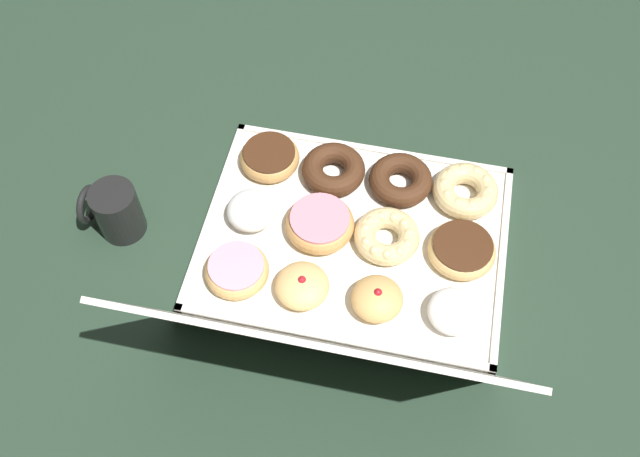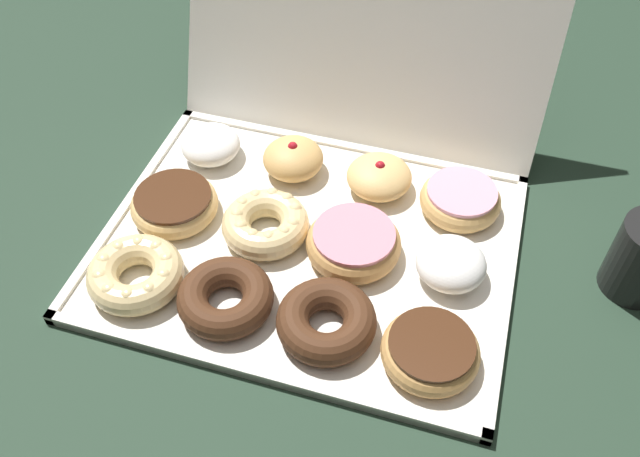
% 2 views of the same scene
% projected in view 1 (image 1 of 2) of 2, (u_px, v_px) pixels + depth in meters
% --- Properties ---
extents(ground_plane, '(3.00, 3.00, 0.00)m').
position_uv_depth(ground_plane, '(354.00, 239.00, 1.25)').
color(ground_plane, '#233828').
extents(donut_box, '(0.52, 0.40, 0.01)m').
position_uv_depth(donut_box, '(354.00, 237.00, 1.25)').
color(donut_box, silver).
rests_on(donut_box, ground).
extents(box_lid_open, '(0.52, 0.16, 0.35)m').
position_uv_depth(box_lid_open, '(321.00, 345.00, 0.96)').
color(box_lid_open, silver).
rests_on(box_lid_open, ground).
extents(cruller_donut_0, '(0.12, 0.12, 0.04)m').
position_uv_depth(cruller_donut_0, '(465.00, 190.00, 1.27)').
color(cruller_donut_0, '#EACC8C').
rests_on(cruller_donut_0, donut_box).
extents(chocolate_cake_ring_donut_1, '(0.11, 0.11, 0.04)m').
position_uv_depth(chocolate_cake_ring_donut_1, '(401.00, 180.00, 1.29)').
color(chocolate_cake_ring_donut_1, '#472816').
rests_on(chocolate_cake_ring_donut_1, donut_box).
extents(chocolate_cake_ring_donut_2, '(0.12, 0.12, 0.04)m').
position_uv_depth(chocolate_cake_ring_donut_2, '(334.00, 170.00, 1.30)').
color(chocolate_cake_ring_donut_2, '#472816').
rests_on(chocolate_cake_ring_donut_2, donut_box).
extents(chocolate_frosted_donut_3, '(0.11, 0.11, 0.04)m').
position_uv_depth(chocolate_frosted_donut_3, '(270.00, 157.00, 1.31)').
color(chocolate_frosted_donut_3, tan).
rests_on(chocolate_frosted_donut_3, donut_box).
extents(chocolate_frosted_donut_4, '(0.12, 0.12, 0.03)m').
position_uv_depth(chocolate_frosted_donut_4, '(462.00, 252.00, 1.21)').
color(chocolate_frosted_donut_4, '#E5B770').
rests_on(chocolate_frosted_donut_4, donut_box).
extents(cruller_donut_5, '(0.11, 0.11, 0.04)m').
position_uv_depth(cruller_donut_5, '(386.00, 238.00, 1.22)').
color(cruller_donut_5, '#EACC8C').
rests_on(cruller_donut_5, donut_box).
extents(pink_frosted_donut_6, '(0.12, 0.12, 0.04)m').
position_uv_depth(pink_frosted_donut_6, '(320.00, 224.00, 1.23)').
color(pink_frosted_donut_6, tan).
rests_on(pink_frosted_donut_6, donut_box).
extents(powdered_filled_donut_7, '(0.09, 0.09, 0.05)m').
position_uv_depth(powdered_filled_donut_7, '(251.00, 211.00, 1.25)').
color(powdered_filled_donut_7, white).
rests_on(powdered_filled_donut_7, donut_box).
extents(powdered_filled_donut_8, '(0.08, 0.08, 0.04)m').
position_uv_depth(powdered_filled_donut_8, '(453.00, 311.00, 1.14)').
color(powdered_filled_donut_8, white).
rests_on(powdered_filled_donut_8, donut_box).
extents(jelly_filled_donut_9, '(0.09, 0.09, 0.05)m').
position_uv_depth(jelly_filled_donut_9, '(377.00, 299.00, 1.15)').
color(jelly_filled_donut_9, tan).
rests_on(jelly_filled_donut_9, donut_box).
extents(jelly_filled_donut_10, '(0.09, 0.09, 0.05)m').
position_uv_depth(jelly_filled_donut_10, '(302.00, 286.00, 1.17)').
color(jelly_filled_donut_10, '#E5B770').
rests_on(jelly_filled_donut_10, donut_box).
extents(pink_frosted_donut_11, '(0.11, 0.11, 0.04)m').
position_uv_depth(pink_frosted_donut_11, '(237.00, 270.00, 1.19)').
color(pink_frosted_donut_11, tan).
rests_on(pink_frosted_donut_11, donut_box).
extents(coffee_mug, '(0.10, 0.08, 0.10)m').
position_uv_depth(coffee_mug, '(115.00, 210.00, 1.22)').
color(coffee_mug, black).
rests_on(coffee_mug, ground).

